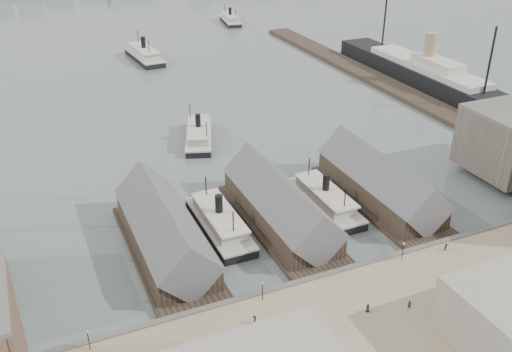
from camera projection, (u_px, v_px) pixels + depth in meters
name	position (u px, v px, depth m)	size (l,w,h in m)	color
ground	(317.00, 267.00, 113.06)	(900.00, 900.00, 0.00)	#54615D
quay	(375.00, 327.00, 96.36)	(180.00, 30.00, 2.00)	gray
seawall	(330.00, 277.00, 108.31)	(180.00, 1.20, 2.30)	#59544C
east_wharf	(382.00, 82.00, 213.59)	(10.00, 180.00, 1.60)	#2D231C
ferry_shed_west	(165.00, 233.00, 115.36)	(14.00, 42.00, 12.60)	#2D231C
ferry_shed_center	(280.00, 207.00, 124.63)	(14.00, 42.00, 12.60)	#2D231C
ferry_shed_east	(380.00, 184.00, 133.90)	(14.00, 42.00, 12.60)	#2D231C
lamp_post_far_w	(88.00, 336.00, 89.16)	(0.44, 0.44, 3.92)	black
lamp_post_near_w	(262.00, 288.00, 99.85)	(0.44, 0.44, 3.92)	black
lamp_post_near_e	(403.00, 248.00, 110.55)	(0.44, 0.44, 3.92)	black
ferry_docked_west	(220.00, 222.00, 123.78)	(7.76, 25.85, 9.23)	black
ferry_docked_east	(325.00, 199.00, 132.65)	(7.62, 25.40, 9.07)	black
ferry_open_near	(199.00, 134.00, 166.74)	(15.01, 25.50, 8.73)	black
ferry_open_mid	(144.00, 55.00, 241.14)	(11.19, 30.10, 10.53)	black
ferry_open_far	(230.00, 19.00, 303.85)	(11.03, 25.22, 8.71)	black
ocean_steamer	(427.00, 74.00, 210.70)	(13.41, 97.96, 19.59)	black
horse_cart_center	(265.00, 344.00, 90.49)	(4.89, 2.21, 1.44)	black
horse_cart_right	(485.00, 291.00, 102.02)	(4.70, 1.88, 1.65)	black
pedestrian_2	(255.00, 320.00, 95.29)	(1.06, 0.61, 1.63)	black
pedestrian_4	(368.00, 308.00, 97.91)	(0.80, 0.52, 1.65)	black
pedestrian_5	(409.00, 305.00, 98.62)	(0.61, 0.45, 1.68)	black
pedestrian_6	(446.00, 247.00, 114.18)	(0.78, 0.61, 1.60)	black
pedestrian_8	(504.00, 260.00, 110.19)	(0.98, 0.41, 1.68)	black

